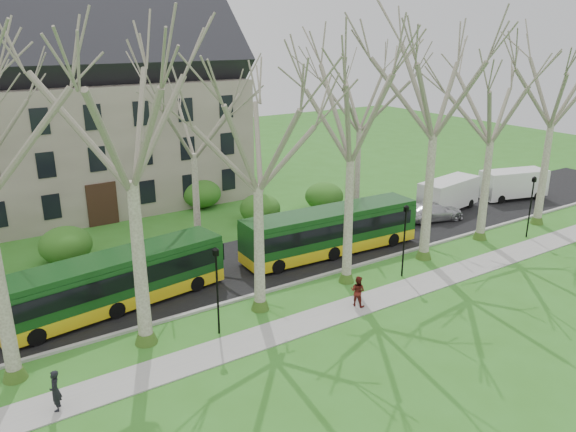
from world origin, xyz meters
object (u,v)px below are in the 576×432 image
object	(u,v)px
bus_lead	(116,281)
pedestrian_a	(55,391)
sedan	(433,211)
bus_follow	(331,231)
van_a	(448,195)
pedestrian_b	(358,291)
van_b	(513,185)

from	to	relation	value
bus_lead	pedestrian_a	world-z (taller)	bus_lead
bus_lead	sedan	world-z (taller)	bus_lead
bus_follow	van_a	size ratio (longest dim) A/B	2.10
bus_follow	pedestrian_b	distance (m)	7.52
van_b	pedestrian_a	bearing A→B (deg)	-152.06
bus_follow	van_a	xyz separation A→B (m)	(13.42, 2.11, -0.25)
sedan	van_a	size ratio (longest dim) A/B	0.83
sedan	pedestrian_b	bearing A→B (deg)	133.03
bus_follow	pedestrian_b	bearing A→B (deg)	-113.86
van_b	pedestrian_b	distance (m)	25.21
pedestrian_a	van_a	bearing A→B (deg)	126.73
van_b	van_a	bearing A→B (deg)	-170.65
bus_lead	pedestrian_a	bearing A→B (deg)	-130.41
bus_lead	van_b	xyz separation A→B (m)	(34.44, 1.19, -0.23)
bus_follow	pedestrian_a	distance (m)	19.70
sedan	pedestrian_b	distance (m)	15.87
van_b	pedestrian_a	xyz separation A→B (m)	(-38.96, -8.25, -0.41)
van_a	pedestrian_b	size ratio (longest dim) A/B	3.47
sedan	van_b	world-z (taller)	van_b
sedan	pedestrian_b	world-z (taller)	pedestrian_b
van_a	van_b	size ratio (longest dim) A/B	1.02
sedan	van_b	distance (m)	10.04
bus_lead	van_a	xyz separation A→B (m)	(27.31, 2.01, -0.21)
bus_follow	pedestrian_b	size ratio (longest dim) A/B	7.28
van_a	pedestrian_a	xyz separation A→B (m)	(-31.83, -9.08, -0.43)
bus_follow	van_b	bearing A→B (deg)	6.48
bus_follow	van_b	distance (m)	20.59
bus_follow	van_a	world-z (taller)	bus_follow
van_a	pedestrian_b	xyz separation A→B (m)	(-16.79, -8.80, -0.43)
bus_follow	pedestrian_a	bearing A→B (deg)	-156.37
van_a	van_b	xyz separation A→B (m)	(7.13, -0.83, -0.02)
van_b	bus_lead	bearing A→B (deg)	-162.05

